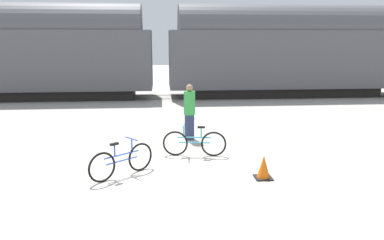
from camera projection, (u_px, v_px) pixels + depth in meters
ground_plane at (164, 176)px, 8.86m from camera, size 80.00×80.00×0.00m
freight_train at (160, 49)px, 20.49m from camera, size 54.10×2.97×5.07m
rail_near at (161, 99)px, 20.34m from camera, size 66.10×0.07×0.01m
rail_far at (161, 95)px, 21.74m from camera, size 66.10×0.07×0.01m
bicycle_teal at (194, 143)px, 10.31m from camera, size 1.75×0.46×0.87m
bicycle_blue at (122, 161)px, 8.77m from camera, size 1.39×1.19×0.87m
person_in_green at (189, 112)px, 11.98m from camera, size 0.36×0.36×1.78m
traffic_cone at (264, 168)px, 8.66m from camera, size 0.40×0.40×0.55m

